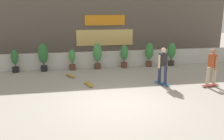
# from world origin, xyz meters

# --- Properties ---
(ground_plane) EXTENTS (48.00, 48.00, 0.00)m
(ground_plane) POSITION_xyz_m (0.00, 0.00, 0.00)
(ground_plane) COLOR #A8A093
(planter_wall) EXTENTS (18.00, 0.40, 0.90)m
(planter_wall) POSITION_xyz_m (0.00, 6.00, 0.45)
(planter_wall) COLOR beige
(planter_wall) RESTS_ON ground
(building_backdrop) EXTENTS (20.00, 2.08, 6.50)m
(building_backdrop) POSITION_xyz_m (0.00, 10.00, 3.25)
(building_backdrop) COLOR #60564C
(building_backdrop) RESTS_ON ground
(potted_plant_0) EXTENTS (0.38, 0.38, 1.23)m
(potted_plant_0) POSITION_xyz_m (-4.55, 5.55, 0.66)
(potted_plant_0) COLOR black
(potted_plant_0) RESTS_ON ground
(potted_plant_1) EXTENTS (0.53, 0.53, 1.54)m
(potted_plant_1) POSITION_xyz_m (-3.05, 5.55, 0.90)
(potted_plant_1) COLOR black
(potted_plant_1) RESTS_ON ground
(potted_plant_2) EXTENTS (0.36, 0.36, 1.17)m
(potted_plant_2) POSITION_xyz_m (-1.50, 5.55, 0.61)
(potted_plant_2) COLOR brown
(potted_plant_2) RESTS_ON ground
(potted_plant_3) EXTENTS (0.51, 0.51, 1.49)m
(potted_plant_3) POSITION_xyz_m (-0.07, 5.55, 0.86)
(potted_plant_3) COLOR brown
(potted_plant_3) RESTS_ON ground
(potted_plant_4) EXTENTS (0.43, 0.43, 1.33)m
(potted_plant_4) POSITION_xyz_m (1.50, 5.55, 0.75)
(potted_plant_4) COLOR brown
(potted_plant_4) RESTS_ON ground
(potted_plant_5) EXTENTS (0.48, 0.48, 1.44)m
(potted_plant_5) POSITION_xyz_m (3.03, 5.55, 0.83)
(potted_plant_5) COLOR brown
(potted_plant_5) RESTS_ON ground
(potted_plant_6) EXTENTS (0.46, 0.46, 1.39)m
(potted_plant_6) POSITION_xyz_m (4.44, 5.55, 0.79)
(potted_plant_6) COLOR #2D2823
(potted_plant_6) RESTS_ON ground
(skater_by_wall_right) EXTENTS (0.82, 0.55, 1.70)m
(skater_by_wall_right) POSITION_xyz_m (4.39, 1.24, 0.94)
(skater_by_wall_right) COLOR maroon
(skater_by_wall_right) RESTS_ON ground
(skater_foreground) EXTENTS (0.52, 0.81, 1.70)m
(skater_foreground) POSITION_xyz_m (2.39, 1.91, 0.94)
(skater_foreground) COLOR #266699
(skater_foreground) RESTS_ON ground
(skateboard_near_camera) EXTENTS (0.53, 0.81, 0.08)m
(skateboard_near_camera) POSITION_xyz_m (-1.67, 4.09, 0.06)
(skateboard_near_camera) COLOR #BF8C26
(skateboard_near_camera) RESTS_ON ground
(skateboard_aside) EXTENTS (0.38, 0.82, 0.08)m
(skateboard_aside) POSITION_xyz_m (-0.88, 2.45, 0.06)
(skateboard_aside) COLOR #BF8C26
(skateboard_aside) RESTS_ON ground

